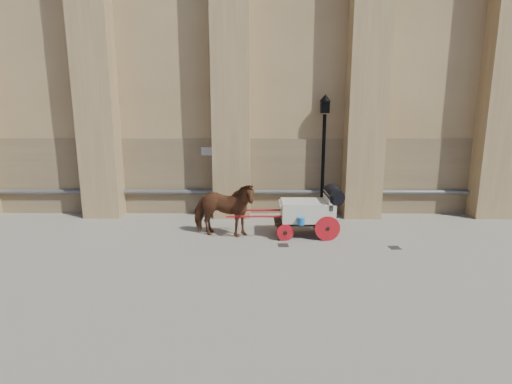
{
  "coord_description": "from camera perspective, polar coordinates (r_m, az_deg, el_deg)",
  "views": [
    {
      "loc": [
        0.01,
        -11.53,
        4.16
      ],
      "look_at": [
        -0.06,
        1.11,
        1.48
      ],
      "focal_mm": 28.0,
      "sensor_mm": 36.0,
      "label": 1
    }
  ],
  "objects": [
    {
      "name": "drain_grate_far",
      "position": [
        12.9,
        19.19,
        -7.53
      ],
      "size": [
        0.35,
        0.35,
        0.01
      ],
      "primitive_type": "cube",
      "rotation": [
        0.0,
        0.0,
        0.1
      ],
      "color": "black",
      "rests_on": "ground"
    },
    {
      "name": "ground",
      "position": [
        12.26,
        0.26,
        -7.89
      ],
      "size": [
        90.0,
        90.0,
        0.0
      ],
      "primitive_type": "plane",
      "color": "gray",
      "rests_on": "ground"
    },
    {
      "name": "street_lamp",
      "position": [
        15.44,
        9.61,
        5.56
      ],
      "size": [
        0.44,
        0.44,
        4.65
      ],
      "color": "black",
      "rests_on": "ground"
    },
    {
      "name": "drain_grate_near",
      "position": [
        12.44,
        3.91,
        -7.59
      ],
      "size": [
        0.33,
        0.33,
        0.01
      ],
      "primitive_type": "cube",
      "rotation": [
        0.0,
        0.0,
        0.05
      ],
      "color": "black",
      "rests_on": "ground"
    },
    {
      "name": "carriage",
      "position": [
        13.23,
        7.88,
        -2.49
      ],
      "size": [
        3.76,
        1.34,
        1.64
      ],
      "rotation": [
        0.0,
        0.0,
        0.01
      ],
      "color": "black",
      "rests_on": "ground"
    },
    {
      "name": "horse",
      "position": [
        13.04,
        -4.67,
        -2.51
      ],
      "size": [
        2.31,
        1.38,
        1.83
      ],
      "primitive_type": "imported",
      "rotation": [
        0.0,
        0.0,
        1.38
      ],
      "color": "brown",
      "rests_on": "ground"
    }
  ]
}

